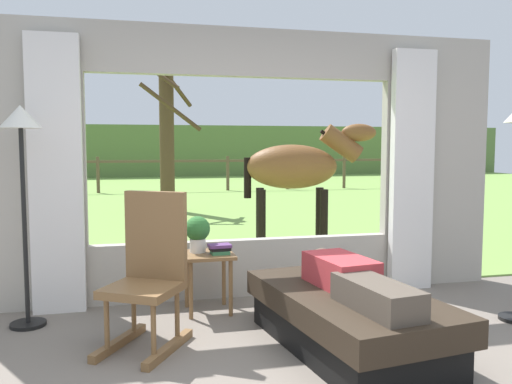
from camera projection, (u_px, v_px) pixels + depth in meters
name	position (u px, v px, depth m)	size (l,w,h in m)	color
back_wall_with_window	(245.00, 167.00, 5.07)	(5.20, 0.12, 2.55)	#ADA599
curtain_panel_left	(56.00, 175.00, 4.55)	(0.44, 0.10, 2.40)	silver
curtain_panel_right	(412.00, 171.00, 5.34)	(0.44, 0.10, 2.40)	silver
outdoor_pasture_lawn	(167.00, 194.00, 15.74)	(36.00, 21.68, 0.02)	#759E47
distant_hill_ridge	(152.00, 151.00, 25.17)	(36.00, 2.00, 2.40)	#57723B
recliner_sofa	(348.00, 319.00, 3.80)	(1.13, 1.81, 0.42)	black
reclining_person	(351.00, 279.00, 3.72)	(0.42, 1.44, 0.22)	#B23338
rocking_chair	(149.00, 271.00, 3.84)	(0.74, 0.82, 1.12)	brown
side_table	(208.00, 264.00, 4.63)	(0.44, 0.44, 0.52)	brown
potted_plant	(198.00, 232.00, 4.65)	(0.22, 0.22, 0.32)	silver
book_stack	(220.00, 249.00, 4.58)	(0.20, 0.16, 0.09)	#337247
floor_lamp_left	(22.00, 149.00, 4.17)	(0.32, 0.32, 1.77)	black
horse	(298.00, 168.00, 7.21)	(1.82, 0.76, 1.73)	brown
pasture_tree	(167.00, 135.00, 11.58)	(1.51, 0.95, 3.43)	#4C3823
pasture_fence_line	(165.00, 168.00, 16.53)	(16.10, 0.10, 1.10)	brown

